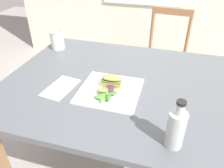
{
  "coord_description": "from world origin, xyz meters",
  "views": [
    {
      "loc": [
        0.15,
        -1.03,
        1.38
      ],
      "look_at": [
        -0.11,
        -0.12,
        0.76
      ],
      "focal_mm": 35.55,
      "sensor_mm": 36.0,
      "label": 1
    }
  ],
  "objects_px": {
    "dining_table": "(121,99)",
    "plate_lunch": "(110,91)",
    "sandwich_half_front": "(112,80)",
    "mason_jar_iced_tea": "(57,41)",
    "chair_wooden_far": "(164,57)",
    "fork_on_napkin": "(63,85)",
    "bottle_cold_brew": "(176,130)"
  },
  "relations": [
    {
      "from": "sandwich_half_front",
      "to": "fork_on_napkin",
      "type": "distance_m",
      "value": 0.26
    },
    {
      "from": "chair_wooden_far",
      "to": "sandwich_half_front",
      "type": "relative_size",
      "value": 8.05
    },
    {
      "from": "chair_wooden_far",
      "to": "plate_lunch",
      "type": "xyz_separation_m",
      "value": [
        -0.21,
        -1.09,
        0.3
      ]
    },
    {
      "from": "sandwich_half_front",
      "to": "fork_on_napkin",
      "type": "xyz_separation_m",
      "value": [
        -0.24,
        -0.07,
        -0.03
      ]
    },
    {
      "from": "dining_table",
      "to": "mason_jar_iced_tea",
      "type": "bearing_deg",
      "value": 150.44
    },
    {
      "from": "sandwich_half_front",
      "to": "plate_lunch",
      "type": "bearing_deg",
      "value": -84.68
    },
    {
      "from": "fork_on_napkin",
      "to": "mason_jar_iced_tea",
      "type": "height_order",
      "value": "mason_jar_iced_tea"
    },
    {
      "from": "dining_table",
      "to": "plate_lunch",
      "type": "xyz_separation_m",
      "value": [
        -0.04,
        -0.1,
        0.12
      ]
    },
    {
      "from": "dining_table",
      "to": "fork_on_napkin",
      "type": "bearing_deg",
      "value": -156.22
    },
    {
      "from": "chair_wooden_far",
      "to": "sandwich_half_front",
      "type": "xyz_separation_m",
      "value": [
        -0.22,
        -1.05,
        0.33
      ]
    },
    {
      "from": "plate_lunch",
      "to": "mason_jar_iced_tea",
      "type": "xyz_separation_m",
      "value": [
        -0.5,
        0.41,
        0.05
      ]
    },
    {
      "from": "plate_lunch",
      "to": "sandwich_half_front",
      "type": "distance_m",
      "value": 0.06
    },
    {
      "from": "sandwich_half_front",
      "to": "bottle_cold_brew",
      "type": "bearing_deg",
      "value": -43.38
    },
    {
      "from": "chair_wooden_far",
      "to": "sandwich_half_front",
      "type": "bearing_deg",
      "value": -101.78
    },
    {
      "from": "chair_wooden_far",
      "to": "mason_jar_iced_tea",
      "type": "relative_size",
      "value": 7.0
    },
    {
      "from": "plate_lunch",
      "to": "fork_on_napkin",
      "type": "xyz_separation_m",
      "value": [
        -0.25,
        -0.02,
        0.0
      ]
    },
    {
      "from": "sandwich_half_front",
      "to": "mason_jar_iced_tea",
      "type": "bearing_deg",
      "value": 143.88
    },
    {
      "from": "dining_table",
      "to": "chair_wooden_far",
      "type": "xyz_separation_m",
      "value": [
        0.18,
        0.99,
        -0.18
      ]
    },
    {
      "from": "sandwich_half_front",
      "to": "mason_jar_iced_tea",
      "type": "height_order",
      "value": "mason_jar_iced_tea"
    },
    {
      "from": "bottle_cold_brew",
      "to": "plate_lunch",
      "type": "bearing_deg",
      "value": 140.81
    },
    {
      "from": "chair_wooden_far",
      "to": "fork_on_napkin",
      "type": "relative_size",
      "value": 4.71
    },
    {
      "from": "bottle_cold_brew",
      "to": "chair_wooden_far",
      "type": "bearing_deg",
      "value": 94.61
    },
    {
      "from": "plate_lunch",
      "to": "fork_on_napkin",
      "type": "bearing_deg",
      "value": -174.85
    },
    {
      "from": "plate_lunch",
      "to": "sandwich_half_front",
      "type": "height_order",
      "value": "sandwich_half_front"
    },
    {
      "from": "fork_on_napkin",
      "to": "sandwich_half_front",
      "type": "bearing_deg",
      "value": 15.63
    },
    {
      "from": "plate_lunch",
      "to": "mason_jar_iced_tea",
      "type": "distance_m",
      "value": 0.64
    },
    {
      "from": "chair_wooden_far",
      "to": "mason_jar_iced_tea",
      "type": "distance_m",
      "value": 1.05
    },
    {
      "from": "dining_table",
      "to": "bottle_cold_brew",
      "type": "bearing_deg",
      "value": -51.97
    },
    {
      "from": "dining_table",
      "to": "sandwich_half_front",
      "type": "relative_size",
      "value": 11.64
    },
    {
      "from": "chair_wooden_far",
      "to": "bottle_cold_brew",
      "type": "relative_size",
      "value": 4.32
    },
    {
      "from": "dining_table",
      "to": "mason_jar_iced_tea",
      "type": "relative_size",
      "value": 10.13
    },
    {
      "from": "mason_jar_iced_tea",
      "to": "sandwich_half_front",
      "type": "bearing_deg",
      "value": -36.12
    }
  ]
}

